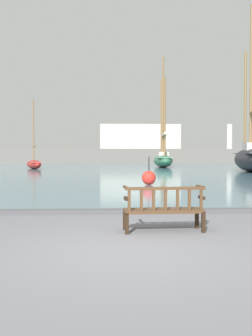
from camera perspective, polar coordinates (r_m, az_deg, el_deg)
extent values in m
plane|color=slate|center=(6.17, 0.38, -12.50)|extent=(160.00, 160.00, 0.00)
cube|color=slate|center=(49.99, -2.13, 0.21)|extent=(100.00, 80.00, 0.08)
cube|color=#4C4C50|center=(9.93, -0.73, -6.63)|extent=(40.00, 0.30, 0.12)
cube|color=black|center=(7.80, -0.20, -7.87)|extent=(0.07, 0.07, 0.42)
cube|color=black|center=(8.09, 10.74, -7.55)|extent=(0.07, 0.07, 0.42)
cube|color=black|center=(7.36, 0.14, -8.46)|extent=(0.07, 0.07, 0.42)
cube|color=black|center=(7.67, 11.71, -8.08)|extent=(0.07, 0.07, 0.42)
cube|color=#4C331E|center=(7.66, 5.71, -6.47)|extent=(1.63, 0.61, 0.06)
cube|color=#4C331E|center=(7.39, 6.06, -3.11)|extent=(1.60, 0.14, 0.06)
cube|color=#4C331E|center=(7.30, 0.49, -5.01)|extent=(0.06, 0.04, 0.41)
cube|color=#4C331E|center=(7.33, 2.36, -4.99)|extent=(0.06, 0.04, 0.41)
cube|color=#4C331E|center=(7.37, 4.22, -4.95)|extent=(0.06, 0.04, 0.41)
cube|color=#4C331E|center=(7.41, 6.05, -4.92)|extent=(0.06, 0.04, 0.41)
cube|color=#4C331E|center=(7.47, 7.86, -4.88)|extent=(0.06, 0.04, 0.41)
cube|color=#4C331E|center=(7.53, 9.64, -4.83)|extent=(0.06, 0.04, 0.41)
cube|color=#4C331E|center=(7.59, 11.39, -4.78)|extent=(0.06, 0.04, 0.41)
cube|color=black|center=(7.42, 0.00, -4.67)|extent=(0.08, 0.30, 0.06)
cube|color=#4C331E|center=(7.49, -0.07, -2.95)|extent=(0.09, 0.47, 0.04)
cube|color=black|center=(7.73, 11.47, -4.44)|extent=(0.08, 0.30, 0.06)
cube|color=#4C331E|center=(7.79, 11.28, -2.80)|extent=(0.09, 0.47, 0.04)
ellipsoid|color=black|center=(35.92, 18.47, 1.21)|extent=(4.44, 11.08, 2.14)
cube|color=#4C4C51|center=(35.91, 18.48, 2.14)|extent=(3.59, 9.69, 0.08)
cube|color=beige|center=(35.12, 18.72, 2.92)|extent=(1.77, 2.57, 0.87)
cylinder|color=brown|center=(36.84, 18.51, 12.73)|extent=(0.25, 0.25, 13.46)
cylinder|color=brown|center=(39.46, 17.71, 9.47)|extent=(0.25, 0.25, 10.00)
ellipsoid|color=maroon|center=(42.29, -13.85, 0.53)|extent=(3.18, 5.92, 0.94)
cube|color=#C6514C|center=(42.29, -13.85, 0.88)|extent=(2.64, 5.15, 0.08)
cylinder|color=brown|center=(42.51, -13.92, 5.54)|extent=(0.13, 0.13, 6.82)
cylinder|color=brown|center=(41.41, -13.70, 3.23)|extent=(0.79, 1.99, 0.11)
cylinder|color=brown|center=(45.62, -14.45, 0.97)|extent=(0.40, 0.90, 0.11)
ellipsoid|color=#2D6647|center=(47.06, 5.66, 1.08)|extent=(2.91, 9.83, 1.54)
cube|color=#5B9375|center=(47.05, 5.66, 1.60)|extent=(2.26, 8.63, 0.08)
cube|color=beige|center=(46.33, 5.73, 2.04)|extent=(1.37, 1.93, 0.65)
cylinder|color=brown|center=(47.67, 5.66, 9.16)|extent=(0.23, 0.23, 12.47)
cylinder|color=brown|center=(44.87, 5.88, 4.91)|extent=(0.51, 4.98, 0.18)
cylinder|color=silver|center=(44.88, 5.88, 5.14)|extent=(0.66, 4.50, 0.36)
cylinder|color=brown|center=(50.19, 5.43, 7.52)|extent=(0.23, 0.23, 10.25)
cylinder|color=brown|center=(44.62, 5.94, 7.66)|extent=(0.23, 0.23, 9.37)
sphere|color=red|center=(18.56, 3.50, -1.50)|extent=(0.70, 0.70, 0.70)
cylinder|color=#2D2D33|center=(18.53, 3.51, 0.65)|extent=(0.06, 0.06, 0.70)
cube|color=#66605B|center=(67.40, -2.22, 1.77)|extent=(49.90, 2.40, 2.73)
cube|color=#B7B2A3|center=(67.71, 2.19, 4.80)|extent=(14.43, 2.00, 4.42)
cylinder|color=beige|center=(70.92, 15.49, 4.64)|extent=(1.00, 1.00, 4.51)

